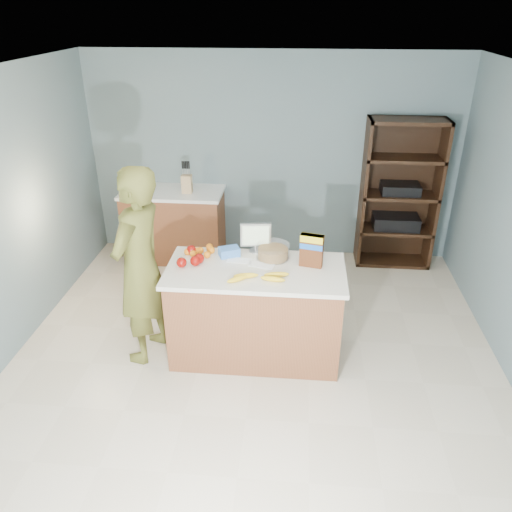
# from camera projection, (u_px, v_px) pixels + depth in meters

# --- Properties ---
(floor) EXTENTS (4.50, 5.00, 0.02)m
(floor) POSITION_uv_depth(u_px,v_px,m) (253.00, 373.00, 4.47)
(floor) COLOR beige
(floor) RESTS_ON ground
(walls) EXTENTS (4.52, 5.02, 2.51)m
(walls) POSITION_uv_depth(u_px,v_px,m) (252.00, 200.00, 3.72)
(walls) COLOR slate
(walls) RESTS_ON ground
(counter_peninsula) EXTENTS (1.56, 0.76, 0.90)m
(counter_peninsula) POSITION_uv_depth(u_px,v_px,m) (256.00, 315.00, 4.55)
(counter_peninsula) COLOR brown
(counter_peninsula) RESTS_ON ground
(back_cabinet) EXTENTS (1.24, 0.62, 0.90)m
(back_cabinet) POSITION_uv_depth(u_px,v_px,m) (175.00, 224.00, 6.31)
(back_cabinet) COLOR brown
(back_cabinet) RESTS_ON ground
(shelving_unit) EXTENTS (0.90, 0.40, 1.80)m
(shelving_unit) POSITION_uv_depth(u_px,v_px,m) (398.00, 196.00, 6.03)
(shelving_unit) COLOR black
(shelving_unit) RESTS_ON ground
(person) EXTENTS (0.59, 0.75, 1.82)m
(person) POSITION_uv_depth(u_px,v_px,m) (140.00, 267.00, 4.33)
(person) COLOR brown
(person) RESTS_ON ground
(knife_block) EXTENTS (0.12, 0.10, 0.31)m
(knife_block) POSITION_uv_depth(u_px,v_px,m) (187.00, 183.00, 5.99)
(knife_block) COLOR tan
(knife_block) RESTS_ON back_cabinet
(envelopes) EXTENTS (0.44, 0.22, 0.00)m
(envelopes) POSITION_uv_depth(u_px,v_px,m) (250.00, 263.00, 4.42)
(envelopes) COLOR white
(envelopes) RESTS_ON counter_peninsula
(bananas) EXTENTS (0.52, 0.22, 0.05)m
(bananas) POSITION_uv_depth(u_px,v_px,m) (258.00, 277.00, 4.15)
(bananas) COLOR yellow
(bananas) RESTS_ON counter_peninsula
(apples) EXTENTS (0.23, 0.34, 0.09)m
(apples) POSITION_uv_depth(u_px,v_px,m) (192.00, 258.00, 4.41)
(apples) COLOR #830A05
(apples) RESTS_ON counter_peninsula
(oranges) EXTENTS (0.28, 0.22, 0.06)m
(oranges) POSITION_uv_depth(u_px,v_px,m) (202.00, 251.00, 4.57)
(oranges) COLOR orange
(oranges) RESTS_ON counter_peninsula
(blue_carton) EXTENTS (0.21, 0.18, 0.08)m
(blue_carton) POSITION_uv_depth(u_px,v_px,m) (229.00, 252.00, 4.53)
(blue_carton) COLOR blue
(blue_carton) RESTS_ON counter_peninsula
(salad_bowl) EXTENTS (0.30, 0.30, 0.13)m
(salad_bowl) POSITION_uv_depth(u_px,v_px,m) (273.00, 252.00, 4.49)
(salad_bowl) COLOR #267219
(salad_bowl) RESTS_ON counter_peninsula
(tv) EXTENTS (0.28, 0.12, 0.28)m
(tv) POSITION_uv_depth(u_px,v_px,m) (256.00, 236.00, 4.55)
(tv) COLOR silver
(tv) RESTS_ON counter_peninsula
(cereal_box) EXTENTS (0.21, 0.12, 0.30)m
(cereal_box) POSITION_uv_depth(u_px,v_px,m) (312.00, 248.00, 4.29)
(cereal_box) COLOR #592B14
(cereal_box) RESTS_ON counter_peninsula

